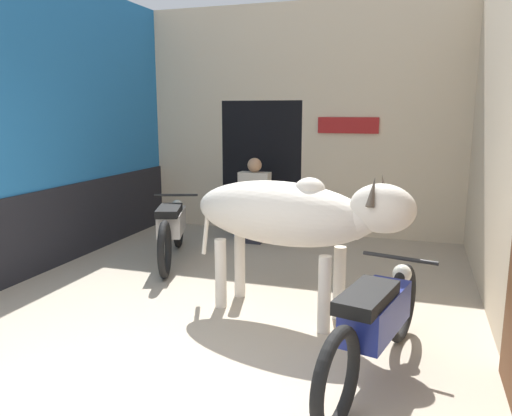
{
  "coord_description": "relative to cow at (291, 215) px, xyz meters",
  "views": [
    {
      "loc": [
        1.72,
        -2.31,
        1.86
      ],
      "look_at": [
        0.22,
        2.32,
        0.92
      ],
      "focal_mm": 35.0,
      "sensor_mm": 36.0,
      "label": 1
    }
  ],
  "objects": [
    {
      "name": "cow",
      "position": [
        0.0,
        0.0,
        0.0
      ],
      "size": [
        2.14,
        0.99,
        1.37
      ],
      "color": "beige",
      "rests_on": "ground_plane"
    },
    {
      "name": "shopkeeper_seated",
      "position": [
        -1.17,
        2.46,
        -0.31
      ],
      "size": [
        0.45,
        0.33,
        1.21
      ],
      "color": "#282833",
      "rests_on": "ground_plane"
    },
    {
      "name": "wall_back_with_doorway",
      "position": [
        -0.91,
        3.47,
        0.5
      ],
      "size": [
        4.82,
        0.93,
        3.44
      ],
      "color": "beige",
      "rests_on": "ground_plane"
    },
    {
      "name": "wall_left_shopfront",
      "position": [
        -3.17,
        0.62,
        0.71
      ],
      "size": [
        0.25,
        5.15,
        3.44
      ],
      "color": "#236BAD",
      "rests_on": "ground_plane"
    },
    {
      "name": "plastic_stool",
      "position": [
        -1.42,
        2.66,
        -0.71
      ],
      "size": [
        0.34,
        0.34,
        0.46
      ],
      "color": "#2856B2",
      "rests_on": "ground_plane"
    },
    {
      "name": "motorcycle_near",
      "position": [
        0.84,
        -0.9,
        -0.51
      ],
      "size": [
        0.69,
        2.0,
        0.76
      ],
      "color": "black",
      "rests_on": "ground_plane"
    },
    {
      "name": "motorcycle_far",
      "position": [
        -1.83,
        1.21,
        -0.51
      ],
      "size": [
        0.83,
        1.88,
        0.77
      ],
      "color": "black",
      "rests_on": "ground_plane"
    }
  ]
}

